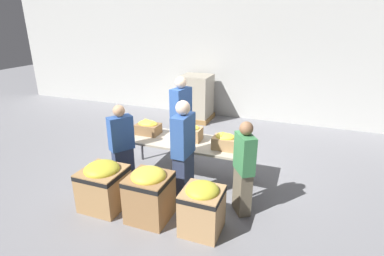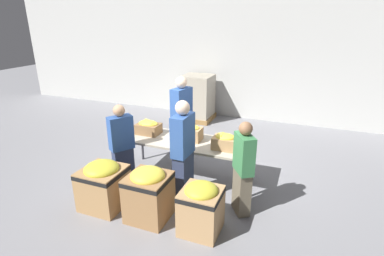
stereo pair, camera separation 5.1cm
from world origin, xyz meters
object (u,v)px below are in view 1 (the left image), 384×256
Objects in this scene: volunteer_3 at (244,169)px; donation_bin_2 at (202,206)px; banana_box_0 at (148,127)px; donation_bin_0 at (104,184)px; volunteer_1 at (183,152)px; volunteer_2 at (181,119)px; donation_bin_1 at (149,193)px; banana_box_1 at (189,132)px; sorting_table at (186,143)px; banana_box_2 at (225,141)px; pallet_stack_0 at (196,98)px; volunteer_0 at (122,147)px.

volunteer_3 reaches higher than donation_bin_2.
donation_bin_2 is (1.61, -1.42, -0.49)m from banana_box_0.
donation_bin_0 is (-0.05, -1.42, -0.48)m from banana_box_0.
volunteer_2 is at bearing 26.82° from volunteer_1.
banana_box_0 reaches higher than donation_bin_1.
banana_box_0 is 1.01× the size of banana_box_1.
banana_box_0 is (-0.82, 0.06, 0.18)m from sorting_table.
banana_box_1 is at bearing 117.76° from donation_bin_2.
volunteer_3 is 1.46m from donation_bin_1.
volunteer_2 is at bearing 119.55° from donation_bin_2.
banana_box_0 is at bearing -179.99° from banana_box_1.
donation_bin_2 is at bearing 43.42° from volunteer_2.
donation_bin_2 is (0.02, -1.27, -0.50)m from banana_box_2.
sorting_table is at bearing -129.45° from banana_box_1.
sorting_table is at bearing 173.41° from banana_box_2.
donation_bin_0 is at bearing -92.13° from banana_box_0.
banana_box_0 is 1.50m from donation_bin_0.
banana_box_2 is 0.78m from volunteer_3.
volunteer_1 reaches higher than banana_box_2.
volunteer_1 is at bearing -70.99° from sorting_table.
volunteer_2 reaches higher than volunteer_1.
pallet_stack_0 reaches higher than sorting_table.
volunteer_2 is 2.14× the size of donation_bin_1.
donation_bin_2 is (-0.43, -0.66, -0.35)m from volunteer_3.
volunteer_1 reaches higher than pallet_stack_0.
volunteer_0 reaches higher than sorting_table.
volunteer_2 is at bearing 14.49° from volunteer_3.
banana_box_2 is at bearing 91.09° from donation_bin_2.
volunteer_2 is 1.18× the size of volunteer_3.
banana_box_2 is 0.28× the size of volunteer_0.
banana_box_1 is 0.29× the size of volunteer_0.
volunteer_0 reaches higher than banana_box_0.
banana_box_2 reaches higher than donation_bin_2.
sorting_table is at bearing -72.92° from pallet_stack_0.
sorting_table is 5.44× the size of banana_box_0.
volunteer_1 reaches higher than banana_box_1.
donation_bin_1 is at bearing -93.44° from volunteer_0.
volunteer_0 is 1.94× the size of donation_bin_0.
banana_box_0 is at bearing 36.35° from volunteer_3.
banana_box_2 is 0.80m from volunteer_1.
volunteer_2 reaches higher than pallet_stack_0.
donation_bin_2 is at bearing -0.00° from donation_bin_0.
sorting_table is 0.72m from volunteer_1.
volunteer_2 reaches higher than donation_bin_1.
donation_bin_1 is at bearing -78.12° from pallet_stack_0.
donation_bin_2 is at bearing 0.00° from donation_bin_1.
donation_bin_1 is at bearing 161.13° from volunteer_1.
donation_bin_1 is at bearing -61.32° from banana_box_0.
donation_bin_1 is 0.62× the size of pallet_stack_0.
banana_box_0 is 1.60m from banana_box_2.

